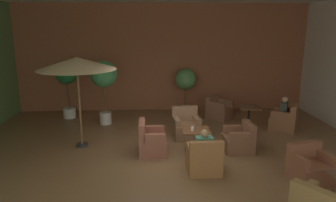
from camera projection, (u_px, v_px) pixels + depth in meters
The scene contains 18 objects.
ground_plane at pixel (169, 156), 8.24m from camera, with size 11.39×9.44×0.02m, color brown.
wall_back_brick at pixel (162, 58), 12.29m from camera, with size 11.39×0.08×4.14m, color #975537.
cafe_table_front_left at pixel (196, 135), 8.37m from camera, with size 0.77×0.77×0.64m.
armchair_front_left_north at pixel (204, 160), 7.26m from camera, with size 0.77×0.74×0.84m.
armchair_front_left_east at pixel (239, 140), 8.51m from camera, with size 0.77×0.76×0.79m.
armchair_front_left_south at pixel (186, 127), 9.55m from camera, with size 0.87×0.85×0.91m.
armchair_front_left_west at pixel (151, 142), 8.33m from camera, with size 0.72×0.81×0.89m.
armchair_front_right_north at pixel (310, 168), 6.86m from camera, with size 0.93×0.85×0.82m.
cafe_table_mid_center at pixel (249, 111), 10.70m from camera, with size 0.70×0.70×0.64m.
armchair_mid_center_north at pixel (219, 110), 11.46m from camera, with size 1.07×1.07×0.82m.
armchair_mid_center_east at pixel (285, 120), 10.21m from camera, with size 1.08×1.07×0.88m.
patio_umbrella_tall_red at pixel (77, 64), 8.35m from camera, with size 2.10×2.10×2.51m.
potted_tree_left_corner at pixel (67, 78), 11.29m from camera, with size 0.82×0.82×2.08m.
potted_tree_mid_left at pixel (186, 81), 11.91m from camera, with size 0.80×0.80×1.75m.
potted_tree_mid_right at pixel (104, 78), 10.55m from camera, with size 0.90×0.90×2.19m.
patron_blue_shirt at pixel (284, 108), 10.14m from camera, with size 0.35×0.41×0.66m.
patron_by_window at pixel (204, 144), 7.21m from camera, with size 0.40×0.24×0.60m.
iced_drink_cup at pixel (192, 129), 8.25m from camera, with size 0.08×0.08×0.11m, color white.
Camera 1 is at (-0.42, -7.66, 3.34)m, focal length 33.70 mm.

